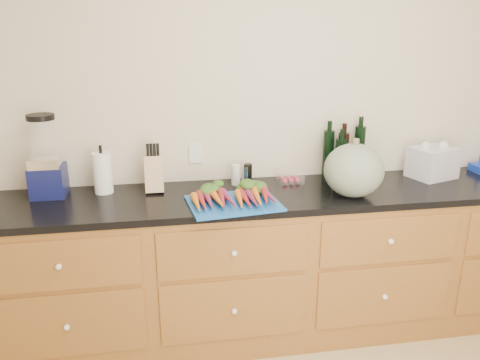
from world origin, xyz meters
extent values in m
cube|color=beige|center=(0.00, 1.62, 1.30)|extent=(4.10, 0.05, 2.60)
cube|color=brown|center=(0.00, 1.30, 0.45)|extent=(3.60, 0.60, 0.90)
cube|color=brown|center=(-1.35, 0.99, 0.72)|extent=(0.82, 0.01, 0.28)
sphere|color=white|center=(-1.35, 0.98, 0.72)|extent=(0.03, 0.03, 0.03)
cube|color=brown|center=(-1.35, 0.99, 0.36)|extent=(0.82, 0.01, 0.38)
sphere|color=white|center=(-1.35, 0.98, 0.36)|extent=(0.03, 0.03, 0.03)
cube|color=brown|center=(-0.45, 0.99, 0.72)|extent=(0.82, 0.01, 0.28)
sphere|color=white|center=(-0.45, 0.98, 0.72)|extent=(0.03, 0.03, 0.03)
cube|color=brown|center=(-0.45, 0.99, 0.36)|extent=(0.82, 0.01, 0.38)
sphere|color=white|center=(-0.45, 0.98, 0.36)|extent=(0.03, 0.03, 0.03)
cube|color=brown|center=(0.45, 0.99, 0.72)|extent=(0.82, 0.01, 0.28)
sphere|color=white|center=(0.45, 0.98, 0.72)|extent=(0.03, 0.03, 0.03)
cube|color=brown|center=(0.45, 0.99, 0.36)|extent=(0.82, 0.01, 0.38)
sphere|color=white|center=(0.45, 0.98, 0.36)|extent=(0.03, 0.03, 0.03)
cube|color=black|center=(0.00, 1.30, 0.92)|extent=(3.64, 0.62, 0.04)
cube|color=#1555AB|center=(-0.43, 1.14, 0.95)|extent=(0.53, 0.43, 0.01)
cone|color=orange|center=(-0.63, 1.12, 0.98)|extent=(0.05, 0.22, 0.05)
cone|color=maroon|center=(-0.60, 1.12, 0.98)|extent=(0.05, 0.22, 0.05)
cone|color=#78254B|center=(-0.56, 1.12, 0.98)|extent=(0.05, 0.22, 0.05)
cone|color=orange|center=(-0.53, 1.12, 0.98)|extent=(0.05, 0.22, 0.05)
cone|color=maroon|center=(-0.49, 1.12, 0.98)|extent=(0.05, 0.22, 0.05)
cone|color=#78254B|center=(-0.46, 1.12, 0.98)|extent=(0.05, 0.22, 0.05)
ellipsoid|color=#264918|center=(-0.55, 1.28, 0.99)|extent=(0.22, 0.13, 0.06)
cone|color=orange|center=(-0.40, 1.12, 0.98)|extent=(0.05, 0.22, 0.05)
cone|color=maroon|center=(-0.36, 1.12, 0.98)|extent=(0.05, 0.22, 0.05)
cone|color=#78254B|center=(-0.33, 1.12, 0.98)|extent=(0.05, 0.22, 0.05)
cone|color=orange|center=(-0.29, 1.12, 0.98)|extent=(0.05, 0.22, 0.05)
cone|color=maroon|center=(-0.26, 1.12, 0.98)|extent=(0.05, 0.22, 0.05)
cone|color=#78254B|center=(-0.22, 1.12, 0.98)|extent=(0.05, 0.22, 0.05)
ellipsoid|color=#264918|center=(-0.31, 1.28, 0.99)|extent=(0.22, 0.13, 0.06)
ellipsoid|color=slate|center=(0.28, 1.17, 1.09)|extent=(0.34, 0.34, 0.31)
cube|color=#10154C|center=(-1.46, 1.46, 1.03)|extent=(0.19, 0.19, 0.18)
cube|color=silver|center=(-1.46, 1.43, 1.15)|extent=(0.17, 0.11, 0.06)
cylinder|color=white|center=(-1.46, 1.46, 1.26)|extent=(0.14, 0.14, 0.24)
cylinder|color=black|center=(-1.46, 1.46, 1.40)|extent=(0.15, 0.15, 0.03)
cylinder|color=white|center=(-1.16, 1.46, 1.06)|extent=(0.11, 0.11, 0.24)
cube|color=tan|center=(-0.86, 1.44, 1.05)|extent=(0.11, 0.11, 0.21)
cylinder|color=silver|center=(-0.36, 1.48, 1.00)|extent=(0.06, 0.06, 0.13)
cylinder|color=black|center=(-0.28, 1.48, 1.00)|extent=(0.05, 0.05, 0.13)
cylinder|color=silver|center=(-0.30, 1.48, 1.00)|extent=(0.05, 0.05, 0.12)
cube|color=white|center=(-0.01, 1.47, 0.98)|extent=(0.15, 0.12, 0.07)
cylinder|color=black|center=(0.25, 1.52, 1.10)|extent=(0.07, 0.07, 0.31)
cylinder|color=black|center=(0.35, 1.53, 1.09)|extent=(0.07, 0.07, 0.29)
cylinder|color=black|center=(0.45, 1.52, 1.11)|extent=(0.07, 0.07, 0.33)
cylinder|color=black|center=(0.31, 1.46, 1.08)|extent=(0.07, 0.07, 0.27)
camera|label=1|loc=(-0.79, -1.26, 1.87)|focal=35.00mm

